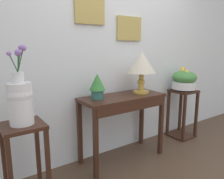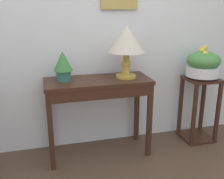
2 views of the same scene
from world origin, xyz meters
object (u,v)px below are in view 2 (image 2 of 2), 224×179
at_px(potted_plant_on_console, 63,65).
at_px(console_table, 98,93).
at_px(pedestal_stand_right, 199,109).
at_px(table_lamp, 127,41).
at_px(planter_bowl_wide_right, 203,64).

bearing_deg(potted_plant_on_console, console_table, -11.14).
xyz_separation_m(console_table, pedestal_stand_right, (1.15, 0.04, -0.31)).
distance_m(table_lamp, pedestal_stand_right, 1.17).
xyz_separation_m(potted_plant_on_console, planter_bowl_wide_right, (1.47, -0.02, -0.07)).
distance_m(potted_plant_on_console, pedestal_stand_right, 1.58).
height_order(console_table, table_lamp, table_lamp).
bearing_deg(table_lamp, potted_plant_on_console, 176.23).
height_order(table_lamp, pedestal_stand_right, table_lamp).
relative_size(console_table, planter_bowl_wide_right, 2.91).
bearing_deg(planter_bowl_wide_right, table_lamp, -178.61).
height_order(table_lamp, potted_plant_on_console, table_lamp).
relative_size(pedestal_stand_right, planter_bowl_wide_right, 2.07).
distance_m(pedestal_stand_right, planter_bowl_wide_right, 0.51).
xyz_separation_m(console_table, potted_plant_on_console, (-0.32, 0.06, 0.28)).
relative_size(console_table, pedestal_stand_right, 1.40).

